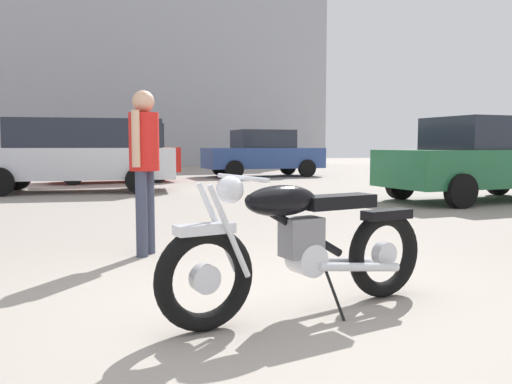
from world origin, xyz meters
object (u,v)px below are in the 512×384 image
(bystander, at_px, (144,155))
(white_estate_far, at_px, (483,159))
(blue_hatchback_right, at_px, (80,153))
(silver_sedan_mid, at_px, (114,152))
(vintage_motorcycle, at_px, (302,246))
(pale_sedan_back, at_px, (263,153))

(bystander, height_order, white_estate_far, white_estate_far)
(blue_hatchback_right, bearing_deg, bystander, 100.47)
(silver_sedan_mid, distance_m, white_estate_far, 10.44)
(vintage_motorcycle, height_order, pale_sedan_back, pale_sedan_back)
(silver_sedan_mid, relative_size, pale_sedan_back, 0.95)
(blue_hatchback_right, bearing_deg, vintage_motorcycle, 103.75)
(vintage_motorcycle, xyz_separation_m, silver_sedan_mid, (-0.58, 13.51, 0.47))
(vintage_motorcycle, relative_size, white_estate_far, 0.47)
(pale_sedan_back, bearing_deg, blue_hatchback_right, -145.11)
(pale_sedan_back, bearing_deg, bystander, -115.53)
(vintage_motorcycle, height_order, blue_hatchback_right, blue_hatchback_right)
(vintage_motorcycle, relative_size, blue_hatchback_right, 0.42)
(bystander, bearing_deg, vintage_motorcycle, -40.40)
(vintage_motorcycle, distance_m, pale_sedan_back, 15.72)
(pale_sedan_back, bearing_deg, white_estate_far, -82.91)
(vintage_motorcycle, bearing_deg, bystander, -82.86)
(bystander, xyz_separation_m, silver_sedan_mid, (0.21, 11.30, -0.10))
(white_estate_far, relative_size, pale_sedan_back, 1.01)
(vintage_motorcycle, distance_m, blue_hatchback_right, 10.41)
(silver_sedan_mid, bearing_deg, pale_sedan_back, -170.44)
(vintage_motorcycle, xyz_separation_m, pale_sedan_back, (4.68, 15.01, 0.38))
(blue_hatchback_right, relative_size, pale_sedan_back, 1.13)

